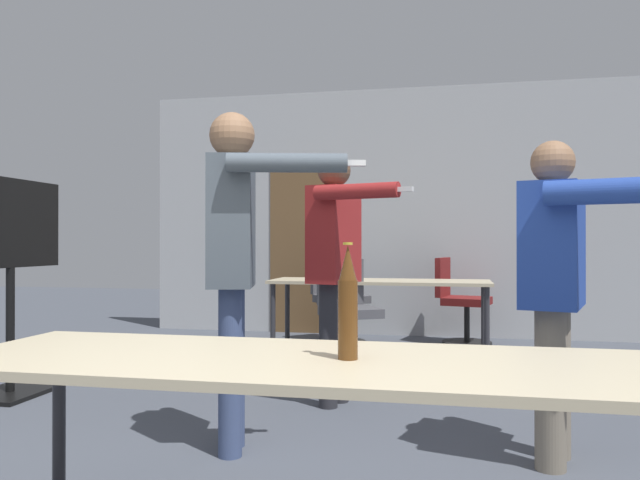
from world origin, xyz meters
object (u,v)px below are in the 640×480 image
person_near_casual (556,272)px  beer_bottle (348,304)px  office_chair_side_rolled (460,304)px  person_left_plaid (235,243)px  tv_screen (10,262)px  office_chair_far_right (338,302)px  person_right_polo (336,252)px  office_chair_far_left (347,315)px

person_near_casual → beer_bottle: person_near_casual is taller
office_chair_side_rolled → beer_bottle: beer_bottle is taller
person_left_plaid → beer_bottle: size_ratio=4.86×
tv_screen → office_chair_far_right: tv_screen is taller
beer_bottle → office_chair_side_rolled: bearing=85.2°
person_right_polo → beer_bottle: person_right_polo is taller
tv_screen → person_left_plaid: (1.96, -0.79, 0.14)m
office_chair_far_right → beer_bottle: size_ratio=2.59×
office_chair_far_right → beer_bottle: bearing=58.0°
office_chair_far_left → office_chair_side_rolled: size_ratio=1.01×
person_near_casual → office_chair_far_right: person_near_casual is taller
person_left_plaid → person_right_polo: 1.08m
office_chair_far_right → person_right_polo: bearing=57.4°
person_left_plaid → person_right_polo: bearing=147.2°
person_right_polo → office_chair_far_left: bearing=-157.4°
person_near_casual → beer_bottle: 1.55m
tv_screen → office_chair_side_rolled: bearing=-46.7°
tv_screen → office_chair_side_rolled: size_ratio=1.67×
person_left_plaid → office_chair_far_right: (-0.10, 3.58, -0.64)m
person_left_plaid → office_chair_far_left: bearing=161.4°
office_chair_far_left → person_left_plaid: bearing=55.6°
person_near_casual → person_right_polo: person_right_polo is taller
person_near_casual → office_chair_far_right: (-1.70, 3.43, -0.50)m
person_right_polo → person_near_casual: bearing=71.6°
office_chair_side_rolled → beer_bottle: size_ratio=2.54×
person_left_plaid → tv_screen: bearing=-125.9°
person_near_casual → person_right_polo: (-1.26, 0.87, 0.08)m
person_left_plaid → beer_bottle: 1.42m
person_right_polo → office_chair_side_rolled: size_ratio=1.83×
office_chair_far_left → beer_bottle: 3.66m
person_right_polo → office_chair_far_right: 2.66m
beer_bottle → office_chair_far_right: bearing=100.5°
person_left_plaid → office_chair_far_left: size_ratio=1.89×
tv_screen → person_right_polo: bearing=-84.4°
person_left_plaid → office_chair_side_rolled: size_ratio=1.91×
person_near_casual → beer_bottle: bearing=-16.1°
office_chair_side_rolled → person_left_plaid: bearing=-3.7°
office_chair_far_left → office_chair_side_rolled: office_chair_far_left is taller
office_chair_side_rolled → office_chair_far_right: (-1.30, -0.19, 0.01)m
tv_screen → person_left_plaid: person_left_plaid is taller
tv_screen → office_chair_far_left: tv_screen is taller
person_left_plaid → office_chair_far_left: person_left_plaid is taller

